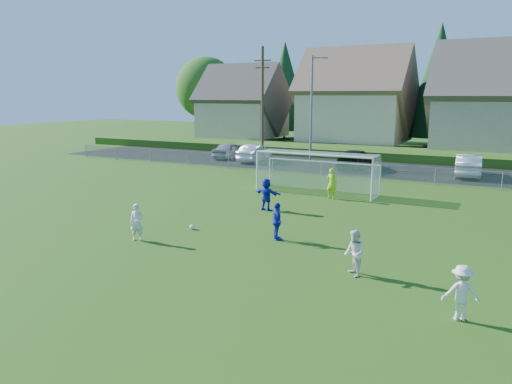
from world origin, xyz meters
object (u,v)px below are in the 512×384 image
at_px(soccer_goal, 318,166).
at_px(player_white_b, 354,253).
at_px(car_a, 230,150).
at_px(player_white_c, 461,293).
at_px(player_blue_b, 266,194).
at_px(player_white_a, 137,222).
at_px(player_blue_a, 277,221).
at_px(soccer_ball, 192,227).
at_px(car_b, 255,153).
at_px(car_f, 468,165).
at_px(car_d, 356,159).
at_px(goalkeeper, 332,183).

bearing_deg(soccer_goal, player_white_b, -64.09).
bearing_deg(car_a, player_white_c, 126.77).
bearing_deg(player_white_b, player_blue_b, -173.26).
distance_m(player_white_a, player_blue_a, 5.77).
height_order(soccer_ball, player_white_a, player_white_a).
xyz_separation_m(car_b, soccer_goal, (10.17, -10.78, 0.87)).
bearing_deg(player_blue_a, car_f, -54.79).
distance_m(car_a, car_b, 3.33).
xyz_separation_m(soccer_ball, player_blue_a, (4.06, 0.31, 0.68)).
distance_m(car_b, car_f, 17.72).
relative_size(player_white_c, car_d, 0.29).
bearing_deg(car_d, car_b, -1.81).
relative_size(player_white_b, car_a, 0.35).
height_order(soccer_ball, player_blue_a, player_blue_a).
distance_m(soccer_ball, player_white_b, 8.44).
bearing_deg(soccer_goal, player_white_a, -101.92).
height_order(goalkeeper, car_f, goalkeeper).
bearing_deg(player_white_c, player_white_b, -46.84).
bearing_deg(car_a, soccer_goal, 134.46).
distance_m(player_white_a, car_d, 23.98).
bearing_deg(soccer_goal, goalkeeper, -45.25).
height_order(player_blue_a, car_f, car_f).
distance_m(goalkeeper, car_d, 12.32).
height_order(player_white_a, player_white_c, player_white_a).
bearing_deg(car_b, car_f, 175.41).
bearing_deg(goalkeeper, player_blue_b, 79.02).
relative_size(player_white_a, car_a, 0.34).
distance_m(player_white_c, soccer_goal, 17.84).
bearing_deg(player_blue_b, player_white_b, 144.69).
distance_m(player_white_a, goalkeeper, 12.52).
bearing_deg(soccer_ball, car_f, 66.67).
height_order(car_b, soccer_goal, soccer_goal).
height_order(player_blue_a, car_d, player_blue_a).
bearing_deg(player_blue_b, soccer_goal, -84.73).
xyz_separation_m(player_white_b, player_white_c, (3.49, -1.88, -0.02)).
bearing_deg(player_white_c, soccer_goal, -75.13).
xyz_separation_m(player_blue_a, player_blue_b, (-2.83, 4.61, 0.05)).
xyz_separation_m(player_white_c, goalkeeper, (-8.39, 13.45, 0.13)).
height_order(player_blue_a, soccer_goal, soccer_goal).
xyz_separation_m(soccer_ball, car_b, (-8.37, 21.54, 0.65)).
height_order(player_white_b, car_b, player_white_b).
height_order(goalkeeper, soccer_goal, soccer_goal).
bearing_deg(car_a, car_f, 173.54).
bearing_deg(player_white_c, player_blue_a, -49.00).
relative_size(player_white_b, player_white_c, 1.02).
height_order(soccer_ball, player_white_b, player_white_b).
bearing_deg(soccer_goal, player_blue_a, -77.77).
relative_size(player_white_b, soccer_goal, 0.21).
bearing_deg(goalkeeper, car_a, -28.37).
bearing_deg(goalkeeper, car_d, -66.09).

